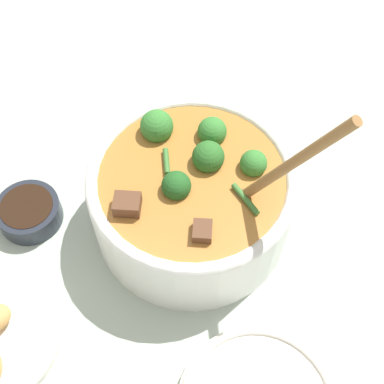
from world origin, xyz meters
The scene contains 3 objects.
ground_plane centered at (0.00, 0.00, 0.00)m, with size 4.00×4.00×0.00m, color #ADBCAD.
stew_bowl centered at (0.00, 0.00, 0.06)m, with size 0.29×0.26×0.28m.
condiment_bowl centered at (-0.22, -0.03, 0.02)m, with size 0.09×0.09×0.03m.
Camera 1 is at (0.06, -0.36, 0.64)m, focal length 50.00 mm.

